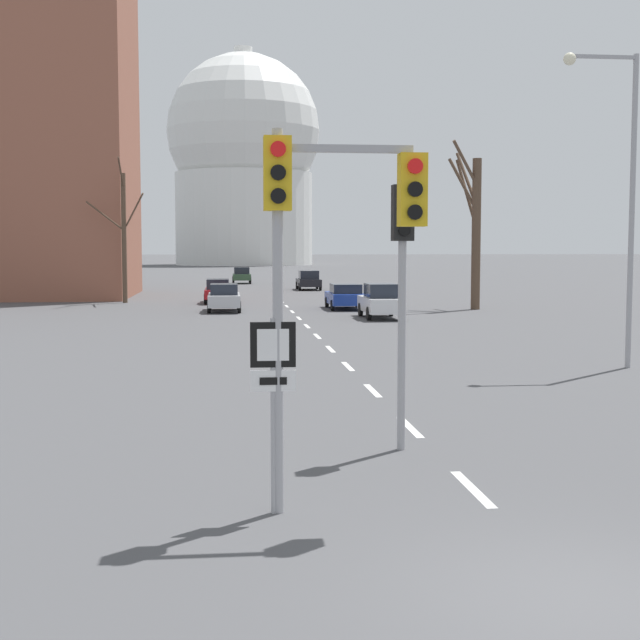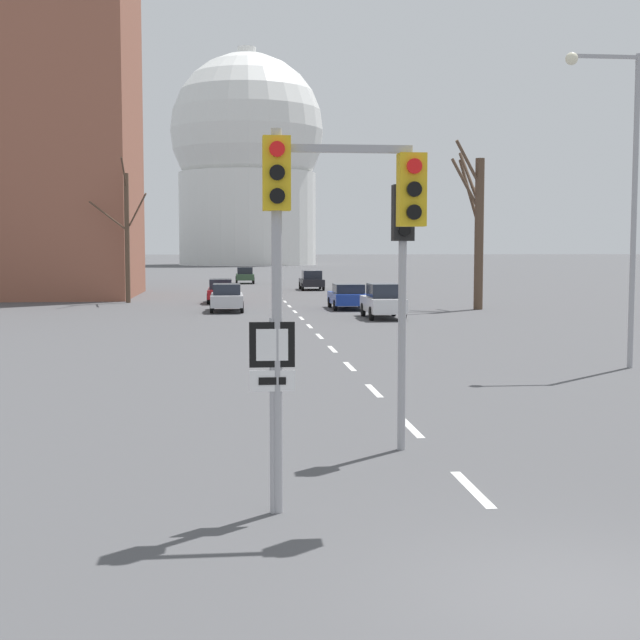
# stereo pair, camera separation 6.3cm
# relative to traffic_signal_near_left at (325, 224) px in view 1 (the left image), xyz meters

# --- Properties ---
(ground_plane) EXTENTS (800.00, 800.00, 0.00)m
(ground_plane) POSITION_rel_traffic_signal_near_left_xyz_m (2.28, -3.27, -3.85)
(ground_plane) COLOR #4C4C4F
(lane_stripe_0) EXTENTS (0.16, 2.00, 0.01)m
(lane_stripe_0) POSITION_rel_traffic_signal_near_left_xyz_m (2.28, 0.87, -3.85)
(lane_stripe_0) COLOR silver
(lane_stripe_0) RESTS_ON ground_plane
(lane_stripe_1) EXTENTS (0.16, 2.00, 0.01)m
(lane_stripe_1) POSITION_rel_traffic_signal_near_left_xyz_m (2.28, 5.37, -3.85)
(lane_stripe_1) COLOR silver
(lane_stripe_1) RESTS_ON ground_plane
(lane_stripe_2) EXTENTS (0.16, 2.00, 0.01)m
(lane_stripe_2) POSITION_rel_traffic_signal_near_left_xyz_m (2.28, 9.87, -3.85)
(lane_stripe_2) COLOR silver
(lane_stripe_2) RESTS_ON ground_plane
(lane_stripe_3) EXTENTS (0.16, 2.00, 0.01)m
(lane_stripe_3) POSITION_rel_traffic_signal_near_left_xyz_m (2.28, 14.37, -3.85)
(lane_stripe_3) COLOR silver
(lane_stripe_3) RESTS_ON ground_plane
(lane_stripe_4) EXTENTS (0.16, 2.00, 0.01)m
(lane_stripe_4) POSITION_rel_traffic_signal_near_left_xyz_m (2.28, 18.87, -3.85)
(lane_stripe_4) COLOR silver
(lane_stripe_4) RESTS_ON ground_plane
(lane_stripe_5) EXTENTS (0.16, 2.00, 0.01)m
(lane_stripe_5) POSITION_rel_traffic_signal_near_left_xyz_m (2.28, 23.37, -3.85)
(lane_stripe_5) COLOR silver
(lane_stripe_5) RESTS_ON ground_plane
(lane_stripe_6) EXTENTS (0.16, 2.00, 0.01)m
(lane_stripe_6) POSITION_rel_traffic_signal_near_left_xyz_m (2.28, 27.87, -3.85)
(lane_stripe_6) COLOR silver
(lane_stripe_6) RESTS_ON ground_plane
(lane_stripe_7) EXTENTS (0.16, 2.00, 0.01)m
(lane_stripe_7) POSITION_rel_traffic_signal_near_left_xyz_m (2.28, 32.37, -3.85)
(lane_stripe_7) COLOR silver
(lane_stripe_7) RESTS_ON ground_plane
(lane_stripe_8) EXTENTS (0.16, 2.00, 0.01)m
(lane_stripe_8) POSITION_rel_traffic_signal_near_left_xyz_m (2.28, 36.87, -3.85)
(lane_stripe_8) COLOR silver
(lane_stripe_8) RESTS_ON ground_plane
(lane_stripe_9) EXTENTS (0.16, 2.00, 0.01)m
(lane_stripe_9) POSITION_rel_traffic_signal_near_left_xyz_m (2.28, 41.37, -3.85)
(lane_stripe_9) COLOR silver
(lane_stripe_9) RESTS_ON ground_plane
(lane_stripe_10) EXTENTS (0.16, 2.00, 0.01)m
(lane_stripe_10) POSITION_rel_traffic_signal_near_left_xyz_m (2.28, 45.87, -3.85)
(lane_stripe_10) COLOR silver
(lane_stripe_10) RESTS_ON ground_plane
(lane_stripe_11) EXTENTS (0.16, 2.00, 0.01)m
(lane_stripe_11) POSITION_rel_traffic_signal_near_left_xyz_m (2.28, 50.37, -3.85)
(lane_stripe_11) COLOR silver
(lane_stripe_11) RESTS_ON ground_plane
(traffic_signal_near_left) EXTENTS (2.15, 0.34, 5.08)m
(traffic_signal_near_left) POSITION_rel_traffic_signal_near_left_xyz_m (0.00, 0.00, 0.00)
(traffic_signal_near_left) COLOR #9E9EA3
(traffic_signal_near_left) RESTS_ON ground_plane
(traffic_signal_centre_tall) EXTENTS (0.36, 0.34, 4.71)m
(traffic_signal_centre_tall) POSITION_rel_traffic_signal_near_left_xyz_m (1.73, 3.49, -0.56)
(traffic_signal_centre_tall) COLOR #9E9EA3
(traffic_signal_centre_tall) RESTS_ON ground_plane
(route_sign_post) EXTENTS (0.60, 0.08, 2.62)m
(route_sign_post) POSITION_rel_traffic_signal_near_left_xyz_m (-0.69, -0.03, -2.06)
(route_sign_post) COLOR #9E9EA3
(route_sign_post) RESTS_ON ground_plane
(street_lamp_right) EXTENTS (2.24, 0.36, 9.06)m
(street_lamp_right) POSITION_rel_traffic_signal_near_left_xyz_m (10.07, 13.25, 1.65)
(street_lamp_right) COLOR #9E9EA3
(street_lamp_right) RESTS_ON ground_plane
(sedan_near_left) EXTENTS (1.80, 4.29, 1.53)m
(sedan_near_left) POSITION_rel_traffic_signal_near_left_xyz_m (-1.43, 37.44, -3.08)
(sedan_near_left) COLOR #B7B7BC
(sedan_near_left) RESTS_ON ground_plane
(sedan_near_right) EXTENTS (1.87, 4.35, 1.60)m
(sedan_near_right) POSITION_rel_traffic_signal_near_left_xyz_m (5.45, 61.49, -3.05)
(sedan_near_right) COLOR black
(sedan_near_right) RESTS_ON ground_plane
(sedan_mid_centre) EXTENTS (1.76, 4.33, 1.74)m
(sedan_mid_centre) POSITION_rel_traffic_signal_near_left_xyz_m (6.31, 31.89, -2.99)
(sedan_mid_centre) COLOR silver
(sedan_mid_centre) RESTS_ON ground_plane
(sedan_far_left) EXTENTS (1.69, 4.47, 1.53)m
(sedan_far_left) POSITION_rel_traffic_signal_near_left_xyz_m (-1.84, 44.91, -3.07)
(sedan_far_left) COLOR maroon
(sedan_far_left) RESTS_ON ground_plane
(sedan_far_right) EXTENTS (1.97, 4.41, 1.44)m
(sedan_far_right) POSITION_rel_traffic_signal_near_left_xyz_m (5.45, 38.65, -3.11)
(sedan_far_right) COLOR navy
(sedan_far_right) RESTS_ON ground_plane
(sedan_distant_centre) EXTENTS (1.79, 3.81, 1.59)m
(sedan_distant_centre) POSITION_rel_traffic_signal_near_left_xyz_m (0.18, 74.80, -3.04)
(sedan_distant_centre) COLOR #2D4C33
(sedan_distant_centre) RESTS_ON ground_plane
(bare_tree_left_near) EXTENTS (3.88, 3.09, 8.95)m
(bare_tree_left_near) POSITION_rel_traffic_signal_near_left_xyz_m (-7.72, 45.70, 0.52)
(bare_tree_left_near) COLOR brown
(bare_tree_left_near) RESTS_ON ground_plane
(bare_tree_right_near) EXTENTS (2.17, 3.43, 9.45)m
(bare_tree_right_near) POSITION_rel_traffic_signal_near_left_xyz_m (12.70, 37.76, 0.96)
(bare_tree_right_near) COLOR brown
(bare_tree_right_near) RESTS_ON ground_plane
(capitol_dome) EXTENTS (29.83, 29.83, 42.13)m
(capitol_dome) POSITION_rel_traffic_signal_near_left_xyz_m (2.28, 165.01, 16.67)
(capitol_dome) COLOR silver
(capitol_dome) RESTS_ON ground_plane
(apartment_block_left) EXTENTS (18.00, 14.00, 28.07)m
(apartment_block_left) POSITION_rel_traffic_signal_near_left_xyz_m (-17.02, 53.90, 10.18)
(apartment_block_left) COLOR #935642
(apartment_block_left) RESTS_ON ground_plane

